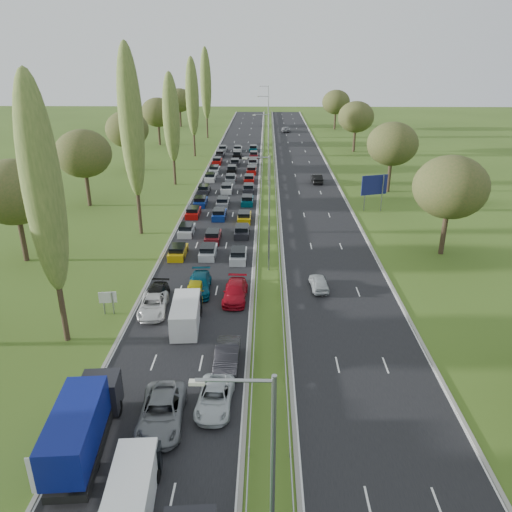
{
  "coord_description": "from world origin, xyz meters",
  "views": [
    {
      "loc": [
        4.21,
        -4.76,
        21.22
      ],
      "look_at": [
        3.17,
        43.16,
        1.5
      ],
      "focal_mm": 35.0,
      "sensor_mm": 36.0,
      "label": 1
    }
  ],
  "objects_px": {
    "near_car_3": "(155,296)",
    "info_sign": "(108,300)",
    "white_van_front": "(133,488)",
    "blue_lorry": "(83,425)",
    "near_car_2": "(153,305)",
    "white_van_rear": "(186,313)",
    "direction_sign": "(374,187)"
  },
  "relations": [
    {
      "from": "near_car_2",
      "to": "near_car_3",
      "type": "relative_size",
      "value": 1.04
    },
    {
      "from": "near_car_2",
      "to": "blue_lorry",
      "type": "distance_m",
      "value": 16.41
    },
    {
      "from": "white_van_front",
      "to": "white_van_rear",
      "type": "relative_size",
      "value": 0.95
    },
    {
      "from": "near_car_3",
      "to": "blue_lorry",
      "type": "bearing_deg",
      "value": -89.44
    },
    {
      "from": "near_car_2",
      "to": "white_van_rear",
      "type": "bearing_deg",
      "value": -38.2
    },
    {
      "from": "white_van_front",
      "to": "direction_sign",
      "type": "relative_size",
      "value": 1.01
    },
    {
      "from": "white_van_front",
      "to": "info_sign",
      "type": "bearing_deg",
      "value": 105.4
    },
    {
      "from": "blue_lorry",
      "to": "info_sign",
      "type": "xyz_separation_m",
      "value": [
        -3.42,
        16.03,
        -0.47
      ]
    },
    {
      "from": "blue_lorry",
      "to": "direction_sign",
      "type": "relative_size",
      "value": 1.6
    },
    {
      "from": "white_van_rear",
      "to": "white_van_front",
      "type": "bearing_deg",
      "value": -93.77
    },
    {
      "from": "blue_lorry",
      "to": "white_van_rear",
      "type": "bearing_deg",
      "value": 70.76
    },
    {
      "from": "blue_lorry",
      "to": "direction_sign",
      "type": "xyz_separation_m",
      "value": [
        25.38,
        47.0,
        1.73
      ]
    },
    {
      "from": "near_car_3",
      "to": "white_van_front",
      "type": "height_order",
      "value": "white_van_front"
    },
    {
      "from": "white_van_front",
      "to": "white_van_rear",
      "type": "height_order",
      "value": "white_van_rear"
    },
    {
      "from": "blue_lorry",
      "to": "white_van_front",
      "type": "distance_m",
      "value": 5.15
    },
    {
      "from": "white_van_front",
      "to": "info_sign",
      "type": "xyz_separation_m",
      "value": [
        -7.07,
        19.59,
        0.29
      ]
    },
    {
      "from": "near_car_3",
      "to": "direction_sign",
      "type": "xyz_separation_m",
      "value": [
        25.18,
        28.83,
        2.85
      ]
    },
    {
      "from": "near_car_3",
      "to": "info_sign",
      "type": "distance_m",
      "value": 4.26
    },
    {
      "from": "blue_lorry",
      "to": "direction_sign",
      "type": "bearing_deg",
      "value": 56.64
    },
    {
      "from": "near_car_3",
      "to": "near_car_2",
      "type": "bearing_deg",
      "value": -83.49
    },
    {
      "from": "white_van_front",
      "to": "info_sign",
      "type": "height_order",
      "value": "white_van_front"
    },
    {
      "from": "white_van_front",
      "to": "direction_sign",
      "type": "distance_m",
      "value": 55.09
    },
    {
      "from": "white_van_front",
      "to": "white_van_rear",
      "type": "distance_m",
      "value": 17.78
    },
    {
      "from": "near_car_2",
      "to": "white_van_front",
      "type": "xyz_separation_m",
      "value": [
        3.27,
        -19.93,
        0.36
      ]
    },
    {
      "from": "near_car_2",
      "to": "white_van_rear",
      "type": "height_order",
      "value": "white_van_rear"
    },
    {
      "from": "blue_lorry",
      "to": "info_sign",
      "type": "relative_size",
      "value": 3.96
    },
    {
      "from": "info_sign",
      "to": "near_car_3",
      "type": "bearing_deg",
      "value": 30.64
    },
    {
      "from": "direction_sign",
      "to": "white_van_rear",
      "type": "bearing_deg",
      "value": -123.59
    },
    {
      "from": "direction_sign",
      "to": "near_car_3",
      "type": "bearing_deg",
      "value": -131.13
    },
    {
      "from": "near_car_2",
      "to": "near_car_3",
      "type": "bearing_deg",
      "value": 90.63
    },
    {
      "from": "near_car_3",
      "to": "info_sign",
      "type": "height_order",
      "value": "info_sign"
    },
    {
      "from": "blue_lorry",
      "to": "white_van_front",
      "type": "height_order",
      "value": "blue_lorry"
    }
  ]
}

